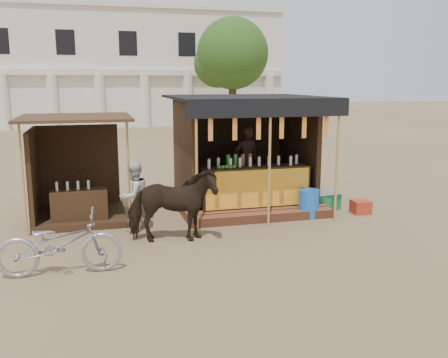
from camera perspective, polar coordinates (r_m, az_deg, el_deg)
name	(u,v)px	position (r m, az deg, el deg)	size (l,w,h in m)	color
ground	(246,253)	(9.37, 2.55, -8.46)	(120.00, 120.00, 0.00)	#846B4C
main_stall	(245,167)	(12.52, 2.38, 1.43)	(3.60, 3.61, 2.78)	brown
secondary_stall	(71,183)	(11.88, -17.05, -0.47)	(2.40, 2.40, 2.38)	#372614
cow	(172,206)	(9.83, -5.94, -3.07)	(0.80, 1.75, 1.48)	black
motorbike	(60,244)	(8.65, -18.25, -7.04)	(0.70, 2.00, 1.05)	#A09FA8
bystander	(134,196)	(10.72, -10.22, -1.96)	(0.72, 0.56, 1.49)	silver
blue_barrel	(309,204)	(11.82, 9.66, -2.78)	(0.47, 0.47, 0.66)	blue
red_crate	(361,207)	(12.48, 15.36, -3.10)	(0.41, 0.41, 0.31)	#A02E1A
cooler	(326,200)	(12.68, 11.58, -2.35)	(0.69, 0.52, 0.46)	#1A753B
background_building	(97,69)	(38.37, -14.26, 12.08)	(26.00, 7.45, 8.18)	silver
tree	(229,56)	(31.74, 0.59, 13.85)	(4.50, 4.40, 7.00)	#382314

